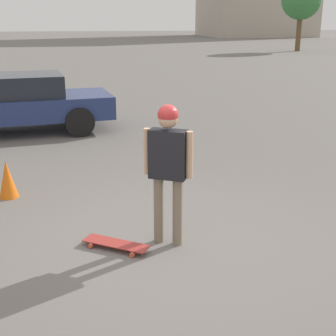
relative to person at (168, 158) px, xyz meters
The scene contains 6 objects.
ground_plane 1.12m from the person, ahead, with size 220.00×220.00×0.00m, color slate.
person is the anchor object (origin of this frame).
skateboard 1.25m from the person, behind, with size 0.83×0.67×0.07m.
car_parked_near 7.18m from the person, 110.46° to the left, with size 4.90×2.49×1.43m.
tree_distant 39.03m from the person, 61.63° to the left, with size 3.43×3.43×6.05m.
traffic_cone 3.12m from the person, 136.59° to the left, with size 0.30×0.30×0.60m.
Camera 1 is at (-1.05, -5.28, 2.72)m, focal length 50.00 mm.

